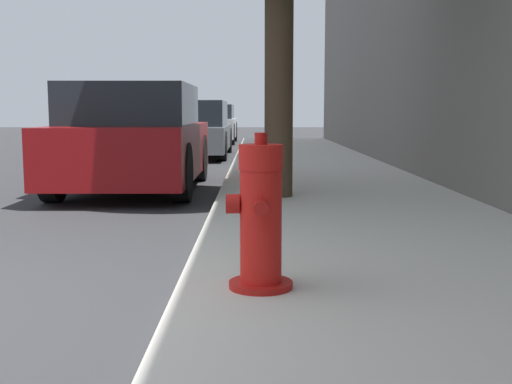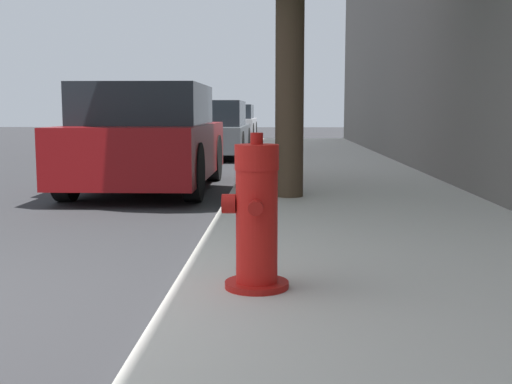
{
  "view_description": "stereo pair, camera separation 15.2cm",
  "coord_description": "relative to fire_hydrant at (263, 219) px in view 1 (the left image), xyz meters",
  "views": [
    {
      "loc": [
        2.11,
        -3.09,
        1.1
      ],
      "look_at": [
        2.08,
        1.58,
        0.5
      ],
      "focal_mm": 45.0,
      "sensor_mm": 36.0,
      "label": 1
    },
    {
      "loc": [
        2.26,
        -3.09,
        1.1
      ],
      "look_at": [
        2.08,
        1.58,
        0.5
      ],
      "focal_mm": 45.0,
      "sensor_mm": 36.0,
      "label": 2
    }
  ],
  "objects": [
    {
      "name": "parked_car_near",
      "position": [
        -1.69,
        5.36,
        0.2
      ],
      "size": [
        1.76,
        3.87,
        1.45
      ],
      "color": "maroon",
      "rests_on": "ground_plane"
    },
    {
      "name": "fire_hydrant",
      "position": [
        0.0,
        0.0,
        0.0
      ],
      "size": [
        0.37,
        0.36,
        0.86
      ],
      "color": "#A91511",
      "rests_on": "sidewalk_slab"
    },
    {
      "name": "sidewalk_slab",
      "position": [
        0.97,
        -0.38,
        -0.45
      ],
      "size": [
        2.88,
        40.0,
        0.12
      ],
      "color": "beige",
      "rests_on": "ground_plane"
    },
    {
      "name": "parked_car_far",
      "position": [
        -1.63,
        18.42,
        0.14
      ],
      "size": [
        1.83,
        4.08,
        1.3
      ],
      "color": "#B7B7BC",
      "rests_on": "ground_plane"
    },
    {
      "name": "parked_car_mid",
      "position": [
        -1.54,
        11.95,
        0.13
      ],
      "size": [
        1.74,
        4.53,
        1.33
      ],
      "color": "#4C5156",
      "rests_on": "ground_plane"
    }
  ]
}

